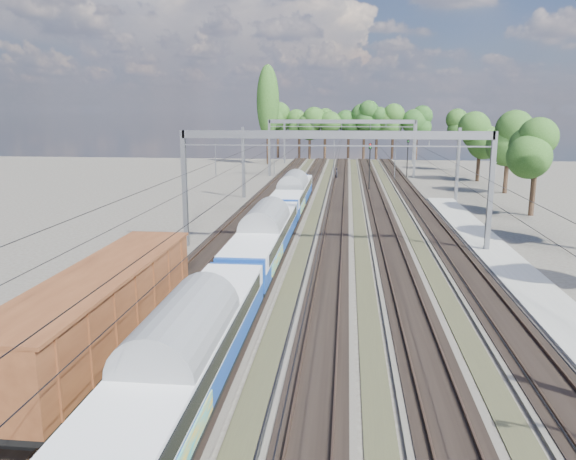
# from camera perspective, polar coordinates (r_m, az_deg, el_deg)

# --- Properties ---
(track_bed) EXTENTS (21.00, 130.00, 0.34)m
(track_bed) POSITION_cam_1_polar(r_m,az_deg,el_deg) (58.02, 4.94, 1.74)
(track_bed) COLOR #47423A
(track_bed) RESTS_ON ground
(platform) EXTENTS (3.00, 70.00, 0.30)m
(platform) POSITION_cam_1_polar(r_m,az_deg,el_deg) (35.46, 23.94, -5.94)
(platform) COLOR gray
(platform) RESTS_ON ground
(catenary) EXTENTS (25.65, 130.00, 9.00)m
(catenary) POSITION_cam_1_polar(r_m,az_deg,el_deg) (64.89, 5.48, 8.44)
(catenary) COLOR slate
(catenary) RESTS_ON ground
(tree_belt) EXTENTS (39.79, 101.14, 12.18)m
(tree_belt) POSITION_cam_1_polar(r_m,az_deg,el_deg) (104.21, 9.29, 10.75)
(tree_belt) COLOR black
(tree_belt) RESTS_ON ground
(poplar) EXTENTS (4.40, 4.40, 19.04)m
(poplar) POSITION_cam_1_polar(r_m,az_deg,el_deg) (111.16, -2.06, 12.82)
(poplar) COLOR black
(poplar) RESTS_ON ground
(emu_train) EXTENTS (2.81, 59.41, 4.10)m
(emu_train) POSITION_cam_1_polar(r_m,az_deg,el_deg) (38.16, -2.39, -0.13)
(emu_train) COLOR black
(emu_train) RESTS_ON ground
(freight_boxcar) EXTENTS (3.12, 15.05, 3.88)m
(freight_boxcar) POSITION_cam_1_polar(r_m,az_deg,el_deg) (24.83, -18.25, -7.65)
(freight_boxcar) COLOR black
(freight_boxcar) RESTS_ON ground
(worker) EXTENTS (0.49, 0.70, 1.83)m
(worker) POSITION_cam_1_polar(r_m,az_deg,el_deg) (86.63, 4.95, 5.72)
(worker) COLOR black
(worker) RESTS_ON ground
(signal_near) EXTENTS (0.42, 0.38, 6.24)m
(signal_near) POSITION_cam_1_polar(r_m,az_deg,el_deg) (74.57, 8.31, 6.95)
(signal_near) COLOR black
(signal_near) RESTS_ON ground
(signal_far) EXTENTS (0.39, 0.35, 6.24)m
(signal_far) POSITION_cam_1_polar(r_m,az_deg,el_deg) (90.70, 12.06, 7.71)
(signal_far) COLOR black
(signal_far) RESTS_ON ground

